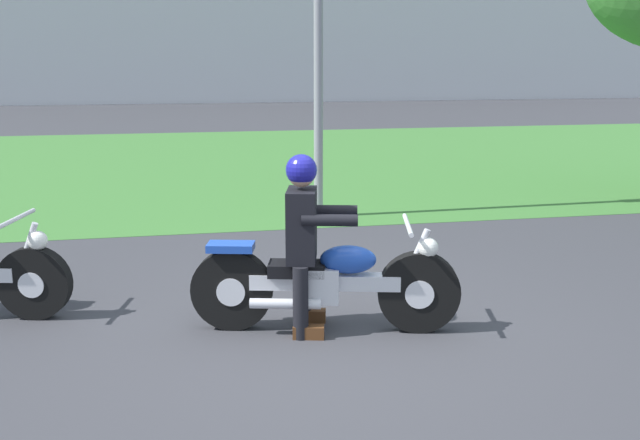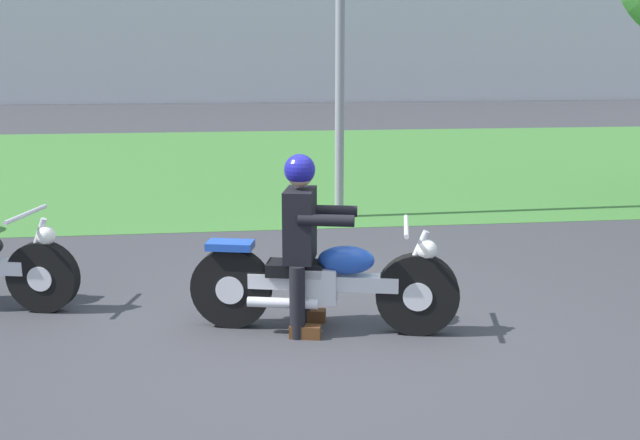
{
  "view_description": "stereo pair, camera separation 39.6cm",
  "coord_description": "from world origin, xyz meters",
  "views": [
    {
      "loc": [
        -0.97,
        -5.04,
        2.13
      ],
      "look_at": [
        0.11,
        0.44,
        0.85
      ],
      "focal_mm": 40.47,
      "sensor_mm": 36.0,
      "label": 1
    },
    {
      "loc": [
        -0.58,
        -5.1,
        2.13
      ],
      "look_at": [
        0.11,
        0.44,
        0.85
      ],
      "focal_mm": 40.47,
      "sensor_mm": 36.0,
      "label": 2
    }
  ],
  "objects": [
    {
      "name": "rider_lead",
      "position": [
        -0.05,
        0.28,
        0.82
      ],
      "size": [
        0.62,
        0.55,
        1.4
      ],
      "rotation": [
        0.0,
        0.0,
        -0.23
      ],
      "color": "black",
      "rests_on": "ground"
    },
    {
      "name": "grass_verge",
      "position": [
        0.0,
        9.63,
        0.0
      ],
      "size": [
        60.0,
        12.0,
        0.01
      ],
      "primitive_type": "cube",
      "color": "#3D7533",
      "rests_on": "ground"
    },
    {
      "name": "motorcycle_lead",
      "position": [
        0.11,
        0.24,
        0.39
      ],
      "size": [
        2.08,
        0.78,
        0.88
      ],
      "rotation": [
        0.0,
        0.0,
        -0.23
      ],
      "color": "black",
      "rests_on": "ground"
    },
    {
      "name": "ground",
      "position": [
        0.0,
        0.0,
        0.0
      ],
      "size": [
        120.0,
        120.0,
        0.0
      ],
      "primitive_type": "plane",
      "color": "#38383D"
    }
  ]
}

